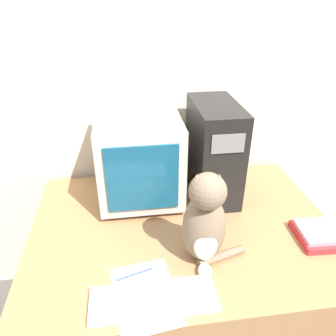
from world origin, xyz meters
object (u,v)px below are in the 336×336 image
Objects in this scene: cat at (205,223)px; book_stack at (316,234)px; pen at (135,274)px; crt_monitor at (140,159)px; keyboard at (154,299)px; computer_tower at (214,151)px.

book_stack is (0.50, 0.05, -0.16)m from cat.
book_stack is 1.51× the size of pen.
crt_monitor is 3.16× the size of pen.
crt_monitor reaches higher than pen.
crt_monitor reaches higher than cat.
cat is (0.21, -0.45, -0.04)m from crt_monitor.
book_stack is (0.71, 0.22, 0.01)m from keyboard.
pen is (-0.27, -0.05, -0.17)m from cat.
computer_tower reaches higher than keyboard.
crt_monitor is at bearing 89.77° from keyboard.
crt_monitor is at bearing 121.24° from cat.
keyboard is 3.24× the size of pen.
cat is at bearing 38.78° from keyboard.
keyboard is 0.32m from cat.
keyboard is (-0.00, -0.62, -0.21)m from crt_monitor.
pen is (-0.76, -0.09, -0.02)m from book_stack.
book_stack is (0.35, -0.41, -0.21)m from computer_tower.
book_stack is (0.70, -0.41, -0.19)m from crt_monitor.
pen is at bearing -163.26° from cat.
crt_monitor is 0.50m from cat.
computer_tower is at bearing 50.57° from pen.
cat is 2.98× the size of pen.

